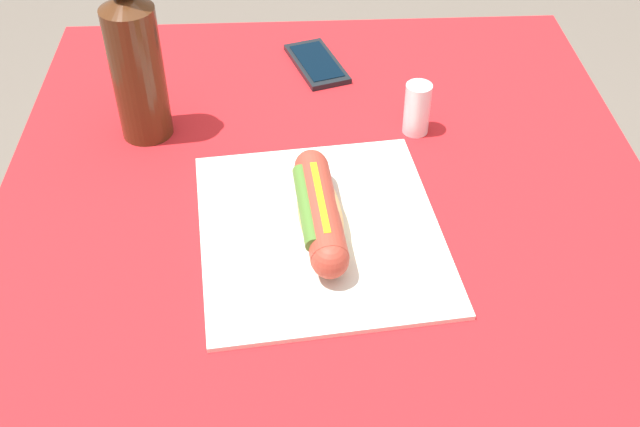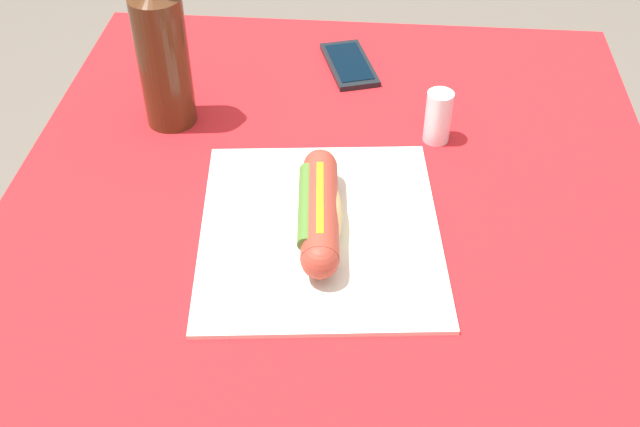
{
  "view_description": "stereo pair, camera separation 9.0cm",
  "coord_description": "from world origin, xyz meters",
  "px_view_note": "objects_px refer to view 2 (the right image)",
  "views": [
    {
      "loc": [
        -0.72,
        0.05,
        1.35
      ],
      "look_at": [
        -0.05,
        0.01,
        0.75
      ],
      "focal_mm": 43.05,
      "sensor_mm": 36.0,
      "label": 1
    },
    {
      "loc": [
        -0.71,
        -0.04,
        1.35
      ],
      "look_at": [
        -0.05,
        0.01,
        0.75
      ],
      "focal_mm": 43.05,
      "sensor_mm": 36.0,
      "label": 2
    }
  ],
  "objects_px": {
    "cell_phone": "(347,64)",
    "soda_bottle": "(162,53)",
    "hot_dog": "(319,211)",
    "salt_shaker": "(438,117)"
  },
  "relations": [
    {
      "from": "cell_phone",
      "to": "soda_bottle",
      "type": "xyz_separation_m",
      "value": [
        -0.17,
        0.24,
        0.1
      ]
    },
    {
      "from": "hot_dog",
      "to": "soda_bottle",
      "type": "distance_m",
      "value": 0.32
    },
    {
      "from": "hot_dog",
      "to": "salt_shaker",
      "type": "xyz_separation_m",
      "value": [
        0.2,
        -0.14,
        0.0
      ]
    },
    {
      "from": "soda_bottle",
      "to": "salt_shaker",
      "type": "xyz_separation_m",
      "value": [
        -0.02,
        -0.37,
        -0.07
      ]
    },
    {
      "from": "soda_bottle",
      "to": "salt_shaker",
      "type": "bearing_deg",
      "value": -92.41
    },
    {
      "from": "cell_phone",
      "to": "salt_shaker",
      "type": "bearing_deg",
      "value": -143.69
    },
    {
      "from": "cell_phone",
      "to": "soda_bottle",
      "type": "height_order",
      "value": "soda_bottle"
    },
    {
      "from": "cell_phone",
      "to": "salt_shaker",
      "type": "xyz_separation_m",
      "value": [
        -0.18,
        -0.13,
        0.03
      ]
    },
    {
      "from": "cell_phone",
      "to": "salt_shaker",
      "type": "relative_size",
      "value": 1.99
    },
    {
      "from": "hot_dog",
      "to": "salt_shaker",
      "type": "height_order",
      "value": "salt_shaker"
    }
  ]
}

